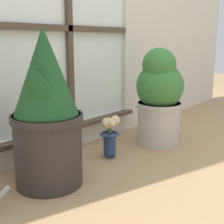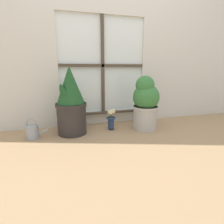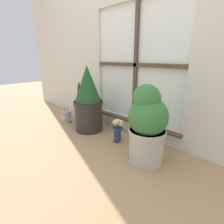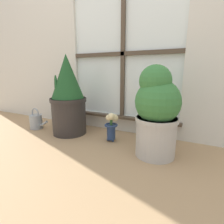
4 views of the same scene
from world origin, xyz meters
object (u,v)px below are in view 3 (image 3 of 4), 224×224
watering_can (67,116)px  potted_plant_right (147,125)px  potted_plant_left (88,100)px  flower_vase (118,128)px

watering_can → potted_plant_right: bearing=-1.7°
potted_plant_left → potted_plant_right: size_ratio=1.17×
potted_plant_left → flower_vase: 0.49m
potted_plant_right → flower_vase: bearing=167.2°
potted_plant_left → potted_plant_right: bearing=-5.7°
potted_plant_left → potted_plant_right: potted_plant_left is taller
potted_plant_left → potted_plant_right: (0.84, -0.08, -0.04)m
potted_plant_right → flower_vase: (-0.39, 0.09, -0.16)m
potted_plant_left → watering_can: size_ratio=3.27×
watering_can → flower_vase: bearing=3.6°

